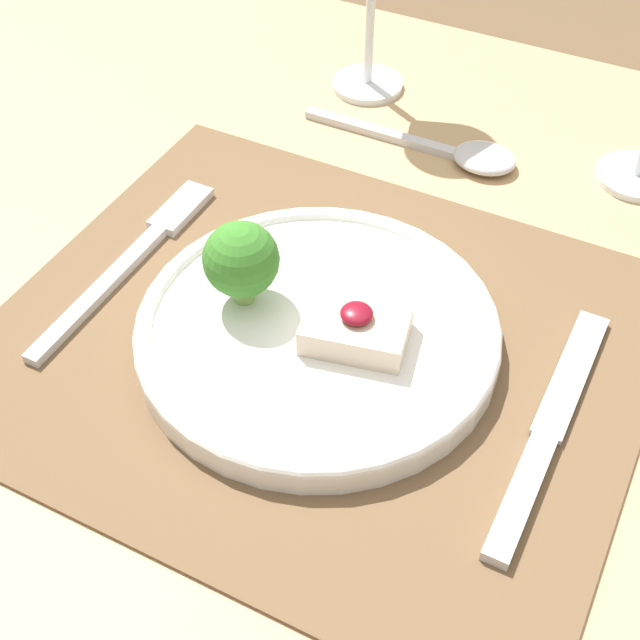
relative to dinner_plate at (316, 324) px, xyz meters
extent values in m
cube|color=tan|center=(0.00, 0.00, -0.03)|extent=(1.54, 0.91, 0.03)
cylinder|color=tan|center=(-0.70, 0.38, -0.42)|extent=(0.06, 0.06, 0.74)
cube|color=brown|center=(0.00, 0.00, -0.02)|extent=(0.43, 0.37, 0.00)
cylinder|color=white|center=(0.00, 0.00, -0.01)|extent=(0.24, 0.24, 0.02)
torus|color=white|center=(0.00, 0.00, 0.00)|extent=(0.24, 0.24, 0.01)
cube|color=beige|center=(0.03, 0.00, 0.01)|extent=(0.07, 0.06, 0.02)
ellipsoid|color=maroon|center=(0.03, 0.00, 0.03)|extent=(0.02, 0.02, 0.01)
cylinder|color=#84B256|center=(-0.05, 0.00, 0.01)|extent=(0.01, 0.01, 0.02)
sphere|color=#387A28|center=(-0.05, 0.00, 0.04)|extent=(0.05, 0.05, 0.05)
cube|color=silver|center=(-0.16, -0.03, -0.01)|extent=(0.01, 0.15, 0.01)
cube|color=silver|center=(-0.16, 0.07, -0.01)|extent=(0.02, 0.06, 0.01)
cube|color=silver|center=(0.16, -0.06, -0.01)|extent=(0.02, 0.09, 0.01)
cube|color=silver|center=(0.16, 0.04, -0.01)|extent=(0.02, 0.11, 0.00)
cube|color=silver|center=(-0.06, 0.24, -0.01)|extent=(0.14, 0.01, 0.01)
ellipsoid|color=silver|center=(0.03, 0.24, -0.01)|extent=(0.05, 0.04, 0.02)
cylinder|color=white|center=(0.15, 0.28, -0.01)|extent=(0.07, 0.07, 0.01)
cylinder|color=white|center=(-0.10, 0.31, -0.01)|extent=(0.07, 0.07, 0.01)
cylinder|color=white|center=(-0.10, 0.31, 0.04)|extent=(0.01, 0.01, 0.10)
camera|label=1|loc=(0.19, -0.36, 0.42)|focal=50.00mm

